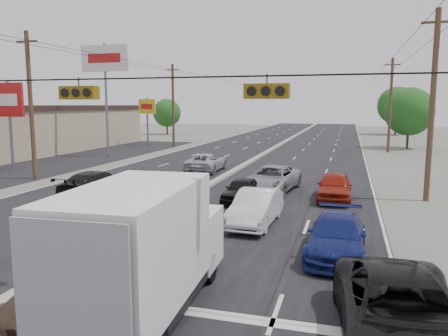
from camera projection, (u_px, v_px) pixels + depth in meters
The scene contains 26 objects.
ground at pixel (43, 283), 12.67m from camera, with size 200.00×200.00×0.00m, color #606356.
road_surface at pixel (256, 159), 41.20m from camera, with size 20.00×160.00×0.02m, color black.
center_median at pixel (256, 158), 41.19m from camera, with size 0.50×160.00×0.20m, color gray.
parking_lot at pixel (68, 160), 41.09m from camera, with size 10.00×42.00×0.02m, color black.
utility_pole_left_b at pixel (31, 105), 29.61m from camera, with size 1.60×0.30×10.00m.
utility_pole_left_c at pixel (173, 105), 53.39m from camera, with size 1.60×0.30×10.00m.
utility_pole_right_b at pixel (432, 105), 22.79m from camera, with size 1.60×0.30×10.00m.
utility_pole_right_c at pixel (390, 105), 46.57m from camera, with size 1.60×0.30×10.00m.
traffic_signals at pixel (76, 91), 11.49m from camera, with size 25.00×0.30×0.54m.
pole_sign_mid at pixel (9, 105), 33.69m from camera, with size 2.60×0.25×7.00m.
pole_sign_billboard at pixel (105, 65), 41.98m from camera, with size 5.00×0.25×11.00m.
pole_sign_far at pixel (147, 110), 54.44m from camera, with size 2.20×0.25×6.00m.
tree_left_far at pixel (167, 113), 75.20m from camera, with size 4.80×4.80×6.12m.
tree_right_mid at pixel (409, 111), 50.75m from camera, with size 5.60×5.60×7.14m.
tree_right_far at pixel (397, 106), 74.17m from camera, with size 6.40×6.40×8.16m.
box_truck at pixel (145, 248), 10.52m from camera, with size 2.65×6.68×3.33m.
tan_sedan at pixel (74, 283), 10.94m from camera, with size 1.97×4.86×1.41m, color brown.
red_sedan at pixel (157, 223), 16.76m from camera, with size 1.34×3.84×1.27m, color maroon.
black_suv at pixel (403, 316), 9.06m from camera, with size 2.62×5.69×1.58m, color black.
queue_car_a at pixel (242, 190), 23.19m from camera, with size 1.50×3.72×1.27m, color black.
queue_car_b at pixel (256, 208), 18.74m from camera, with size 1.56×4.49×1.48m, color white.
queue_car_c at pixel (272, 179), 25.94m from camera, with size 2.49×5.40×1.50m, color gray.
queue_car_d at pixel (337, 237), 14.89m from camera, with size 1.90×4.67×1.35m, color navy.
queue_car_e at pixel (334, 187), 23.58m from camera, with size 1.76×4.38×1.49m, color maroon.
oncoming_near at pixel (96, 185), 23.94m from camera, with size 2.16×5.31×1.54m, color black.
oncoming_far at pixel (206, 162), 33.82m from camera, with size 2.31×5.00×1.39m, color #ABAEB3.
Camera 1 is at (8.37, -10.14, 5.15)m, focal length 35.00 mm.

